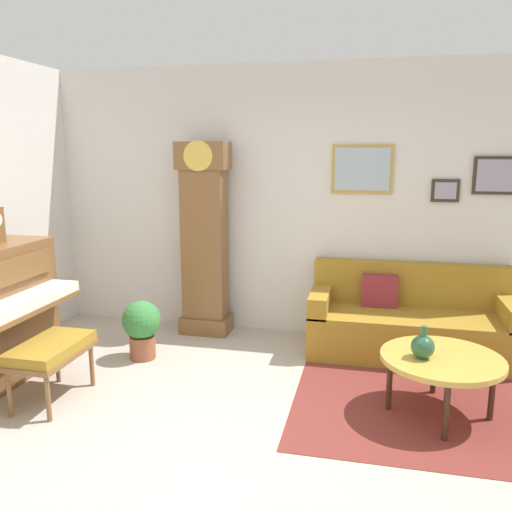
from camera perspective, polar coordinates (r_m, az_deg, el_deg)
name	(u,v)px	position (r m, az deg, el deg)	size (l,w,h in m)	color
ground_plane	(228,454)	(3.67, -3.13, -21.02)	(6.40, 6.00, 0.10)	#B2A899
wall_back	(290,202)	(5.47, 3.77, 6.01)	(5.30, 0.13, 2.80)	silver
area_rug	(433,413)	(4.24, 18.96, -16.12)	(2.10, 1.50, 0.01)	maroon
piano_bench	(51,351)	(4.36, -21.72, -9.75)	(0.42, 0.70, 0.48)	brown
grandfather_clock	(205,244)	(5.45, -5.68, 1.30)	(0.52, 0.34, 2.03)	brown
couch	(410,322)	(5.23, 16.61, -6.95)	(1.90, 0.80, 0.84)	olive
coffee_table	(442,361)	(4.07, 19.83, -10.81)	(0.88, 0.88, 0.46)	gold
green_jug	(423,346)	(3.95, 17.94, -9.49)	(0.17, 0.17, 0.24)	#234C33
potted_plant	(142,326)	(4.99, -12.52, -7.52)	(0.36, 0.36, 0.56)	#935138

